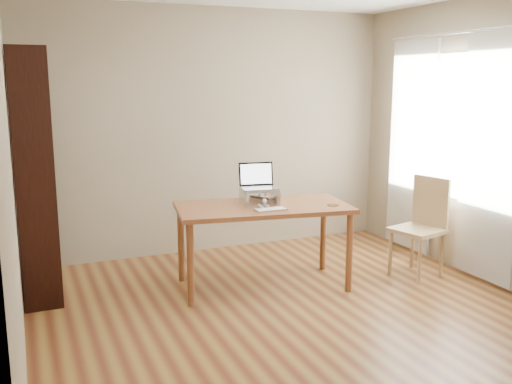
% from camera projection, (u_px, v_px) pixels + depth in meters
% --- Properties ---
extents(room, '(4.04, 4.54, 2.64)m').
position_uv_depth(room, '(316.00, 156.00, 4.10)').
color(room, '#592917').
rests_on(room, ground).
extents(bookshelf, '(0.30, 0.90, 2.10)m').
position_uv_depth(bookshelf, '(34.00, 175.00, 4.83)').
color(bookshelf, black).
rests_on(bookshelf, ground).
extents(curtains, '(0.03, 1.90, 2.25)m').
position_uv_depth(curtains, '(447.00, 150.00, 5.56)').
color(curtains, silver).
rests_on(curtains, ground).
extents(desk, '(1.61, 0.98, 0.75)m').
position_uv_depth(desk, '(263.00, 215.00, 5.07)').
color(desk, brown).
rests_on(desk, ground).
extents(laptop_stand, '(0.32, 0.25, 0.13)m').
position_uv_depth(laptop_stand, '(259.00, 195.00, 5.11)').
color(laptop_stand, silver).
rests_on(laptop_stand, desk).
extents(laptop, '(0.35, 0.31, 0.22)m').
position_uv_depth(laptop, '(257.00, 182.00, 5.14)').
color(laptop, silver).
rests_on(laptop, laptop_stand).
extents(keyboard, '(0.27, 0.12, 0.02)m').
position_uv_depth(keyboard, '(271.00, 210.00, 4.84)').
color(keyboard, silver).
rests_on(keyboard, desk).
extents(coaster, '(0.10, 0.10, 0.01)m').
position_uv_depth(coaster, '(333.00, 205.00, 5.05)').
color(coaster, '#52381C').
rests_on(coaster, desk).
extents(cat, '(0.23, 0.47, 0.14)m').
position_uv_depth(cat, '(255.00, 197.00, 5.13)').
color(cat, '#453E36').
rests_on(cat, desk).
extents(chair, '(0.51, 0.51, 0.94)m').
position_uv_depth(chair, '(424.00, 223.00, 5.41)').
color(chair, tan).
rests_on(chair, ground).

